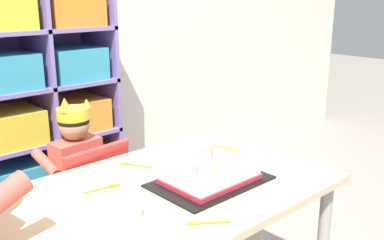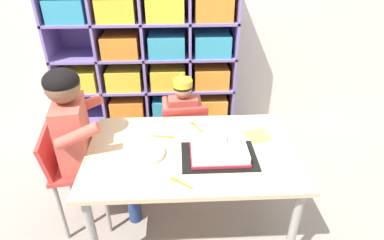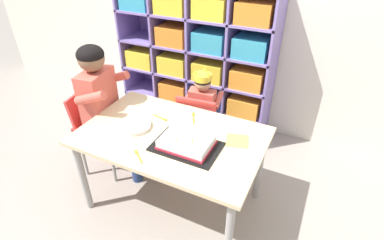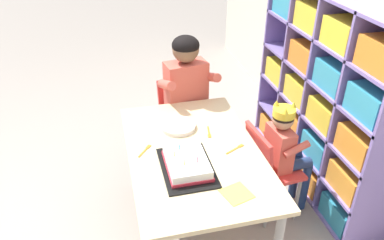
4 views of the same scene
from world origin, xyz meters
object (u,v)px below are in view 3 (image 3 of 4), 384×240
at_px(classroom_chair_blue, 199,123).
at_px(fork_scattered_mid_table, 138,156).
at_px(classroom_chair_adult_side, 98,120).
at_px(child_with_crown, 204,103).
at_px(adult_helper_seated, 106,98).
at_px(paper_plate_stack, 134,126).
at_px(activity_table, 172,143).
at_px(birthday_cake_on_tray, 186,143).
at_px(fork_by_napkin, 193,117).
at_px(fork_near_cake_tray, 161,118).

relative_size(classroom_chair_blue, fork_scattered_mid_table, 5.98).
bearing_deg(classroom_chair_adult_side, child_with_crown, -62.47).
bearing_deg(fork_scattered_mid_table, classroom_chair_adult_side, -171.83).
relative_size(child_with_crown, adult_helper_seated, 0.78).
xyz_separation_m(classroom_chair_blue, paper_plate_stack, (-0.23, -0.55, 0.24)).
bearing_deg(adult_helper_seated, paper_plate_stack, -122.39).
bearing_deg(paper_plate_stack, activity_table, 8.14).
relative_size(child_with_crown, fork_scattered_mid_table, 7.56).
distance_m(classroom_chair_blue, classroom_chair_adult_side, 0.82).
bearing_deg(birthday_cake_on_tray, fork_by_napkin, 108.50).
relative_size(adult_helper_seated, birthday_cake_on_tray, 2.63).
bearing_deg(birthday_cake_on_tray, fork_near_cake_tray, 145.43).
bearing_deg(adult_helper_seated, fork_near_cake_tray, -96.66).
relative_size(birthday_cake_on_tray, paper_plate_stack, 1.86).
bearing_deg(fork_by_napkin, child_with_crown, 164.93).
bearing_deg(activity_table, adult_helper_seated, 169.09).
xyz_separation_m(activity_table, fork_scattered_mid_table, (-0.07, -0.28, 0.07)).
relative_size(birthday_cake_on_tray, fork_scattered_mid_table, 3.68).
bearing_deg(fork_by_napkin, classroom_chair_adult_side, -107.21).
distance_m(child_with_crown, fork_scattered_mid_table, 0.90).
bearing_deg(birthday_cake_on_tray, child_with_crown, 105.38).
bearing_deg(classroom_chair_blue, paper_plate_stack, 61.73).
xyz_separation_m(birthday_cake_on_tray, fork_by_napkin, (-0.11, 0.32, -0.03)).
relative_size(classroom_chair_adult_side, adult_helper_seated, 0.65).
relative_size(paper_plate_stack, fork_near_cake_tray, 1.74).
relative_size(adult_helper_seated, fork_near_cake_tray, 8.49).
bearing_deg(classroom_chair_adult_side, fork_near_cake_tray, -95.37).
bearing_deg(paper_plate_stack, birthday_cake_on_tray, -5.08).
height_order(child_with_crown, fork_by_napkin, child_with_crown).
xyz_separation_m(activity_table, classroom_chair_blue, (-0.03, 0.51, -0.15)).
bearing_deg(classroom_chair_adult_side, adult_helper_seated, -90.00).
xyz_separation_m(fork_scattered_mid_table, fork_near_cake_tray, (-0.09, 0.42, 0.00)).
height_order(activity_table, fork_by_napkin, fork_by_napkin).
height_order(birthday_cake_on_tray, fork_scattered_mid_table, birthday_cake_on_tray).
height_order(child_with_crown, adult_helper_seated, adult_helper_seated).
bearing_deg(classroom_chair_adult_side, paper_plate_stack, -115.42).
bearing_deg(fork_by_napkin, fork_near_cake_tray, -89.32).
xyz_separation_m(classroom_chair_blue, birthday_cake_on_tray, (0.18, -0.59, 0.25)).
xyz_separation_m(classroom_chair_blue, child_with_crown, (-0.01, 0.11, 0.13)).
height_order(activity_table, classroom_chair_blue, classroom_chair_blue).
distance_m(child_with_crown, fork_near_cake_tray, 0.50).
distance_m(activity_table, fork_near_cake_tray, 0.23).
bearing_deg(activity_table, child_with_crown, 93.91).
bearing_deg(fork_near_cake_tray, classroom_chair_blue, -98.59).
xyz_separation_m(adult_helper_seated, birthday_cake_on_tray, (0.78, -0.20, -0.03)).
height_order(activity_table, classroom_chair_adult_side, classroom_chair_adult_side).
relative_size(classroom_chair_blue, classroom_chair_adult_side, 0.96).
distance_m(activity_table, paper_plate_stack, 0.28).
bearing_deg(adult_helper_seated, activity_table, -109.74).
xyz_separation_m(child_with_crown, paper_plate_stack, (-0.22, -0.66, 0.11)).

